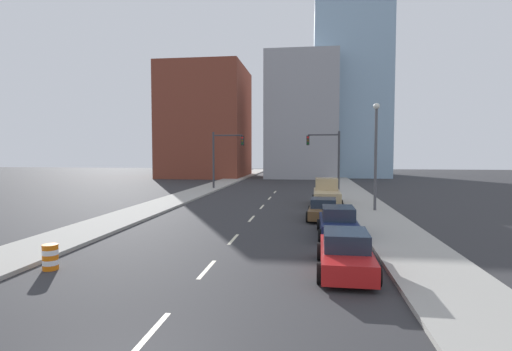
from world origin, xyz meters
TOP-DOWN VIEW (x-y plane):
  - sidewalk_left at (-8.26, 45.85)m, footprint 3.36×91.70m
  - sidewalk_right at (8.26, 45.85)m, footprint 3.36×91.70m
  - lane_stripe_at_2m at (0.00, 2.00)m, footprint 0.16×2.40m
  - lane_stripe_at_7m at (0.00, 7.30)m, footprint 0.16×2.40m
  - lane_stripe_at_13m at (0.00, 12.51)m, footprint 0.16×2.40m
  - lane_stripe_at_19m at (0.00, 18.79)m, footprint 0.16×2.40m
  - lane_stripe_at_25m at (0.00, 24.56)m, footprint 0.16×2.40m
  - lane_stripe_at_31m at (0.00, 30.68)m, footprint 0.16×2.40m
  - lane_stripe_at_37m at (0.00, 36.55)m, footprint 0.16×2.40m
  - building_brick_left at (-14.65, 63.07)m, footprint 14.00×16.00m
  - building_office_center at (2.30, 67.07)m, footprint 12.00×20.00m
  - building_glass_right at (10.92, 71.07)m, footprint 13.00×20.00m
  - traffic_signal_left at (-6.50, 38.90)m, footprint 3.76×0.35m
  - traffic_signal_right at (6.04, 38.90)m, footprint 3.76×0.35m
  - traffic_barrel at (-5.75, 6.48)m, footprint 0.56×0.56m
  - street_lamp at (8.48, 22.71)m, footprint 0.44×0.44m
  - sedan_red at (5.10, 7.68)m, footprint 2.15×4.74m
  - sedan_navy at (5.26, 14.03)m, footprint 2.12×4.78m
  - sedan_brown at (4.68, 19.29)m, footprint 2.27×4.50m
  - pickup_truck_tan at (5.18, 26.40)m, footprint 2.44×5.58m

SIDE VIEW (x-z plane):
  - lane_stripe_at_2m at x=0.00m, z-range 0.00..0.01m
  - lane_stripe_at_7m at x=0.00m, z-range 0.00..0.01m
  - lane_stripe_at_13m at x=0.00m, z-range 0.00..0.01m
  - lane_stripe_at_19m at x=0.00m, z-range 0.00..0.01m
  - lane_stripe_at_25m at x=0.00m, z-range 0.00..0.01m
  - lane_stripe_at_31m at x=0.00m, z-range 0.00..0.01m
  - lane_stripe_at_37m at x=0.00m, z-range 0.00..0.01m
  - sidewalk_left at x=-8.26m, z-range 0.00..0.17m
  - sidewalk_right at x=8.26m, z-range 0.00..0.17m
  - traffic_barrel at x=-5.75m, z-range 0.00..0.95m
  - sedan_brown at x=4.68m, z-range -0.05..1.31m
  - sedan_red at x=5.10m, z-range -0.06..1.44m
  - sedan_navy at x=5.26m, z-range -0.07..1.46m
  - pickup_truck_tan at x=5.18m, z-range -0.21..1.99m
  - traffic_signal_left at x=-6.50m, z-range 0.93..7.67m
  - traffic_signal_right at x=6.04m, z-range 0.93..7.67m
  - street_lamp at x=8.48m, z-range 0.66..8.54m
  - building_brick_left at x=-14.65m, z-range 0.00..19.37m
  - building_office_center at x=2.30m, z-range 0.00..20.92m
  - building_glass_right at x=10.92m, z-range 0.00..29.76m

